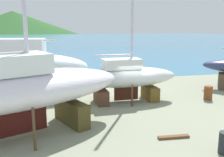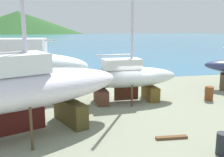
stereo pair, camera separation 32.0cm
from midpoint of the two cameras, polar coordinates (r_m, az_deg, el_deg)
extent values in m
plane|color=gray|center=(14.56, 9.99, -9.16)|extent=(45.36, 45.36, 0.00)
cube|color=teal|center=(79.85, -8.45, 7.83)|extent=(149.74, 111.21, 0.01)
cone|color=#285525|center=(178.75, -19.23, 9.36)|extent=(145.03, 145.03, 25.63)
cube|color=brown|center=(18.50, 8.70, -3.07)|extent=(0.76, 1.77, 0.94)
cube|color=brown|center=(17.49, -1.83, -3.81)|extent=(0.76, 1.77, 0.94)
cylinder|color=brown|center=(18.98, 2.50, -1.87)|extent=(0.12, 0.12, 1.39)
cylinder|color=brown|center=(16.77, 4.83, -3.72)|extent=(0.12, 0.12, 1.39)
ellipsoid|color=silver|center=(17.65, 3.63, 0.27)|extent=(6.98, 2.40, 1.30)
cube|color=#492112|center=(17.90, 3.59, -3.20)|extent=(1.66, 0.13, 0.91)
cube|color=silver|center=(17.39, 2.58, 3.17)|extent=(2.53, 1.39, 0.65)
cylinder|color=#B8B5C4|center=(17.45, 4.95, 15.32)|extent=(0.16, 0.16, 8.04)
cylinder|color=#BABABF|center=(17.18, 0.94, 5.00)|extent=(2.42, 0.19, 0.11)
cube|color=#483E1D|center=(14.13, -8.25, -7.09)|extent=(1.69, 2.69, 1.23)
cylinder|color=#473319|center=(14.77, -20.85, -5.69)|extent=(0.12, 0.12, 1.84)
cylinder|color=#4B3925|center=(11.49, -16.07, -10.32)|extent=(0.12, 0.12, 1.84)
ellipsoid|color=white|center=(12.76, -19.14, -2.34)|extent=(11.08, 7.25, 1.73)
cube|color=#481512|center=(13.17, -18.71, -8.57)|extent=(2.38, 1.09, 1.21)
cube|color=white|center=(12.40, -21.87, 2.80)|extent=(4.30, 3.33, 0.87)
cube|color=brown|center=(19.44, -12.61, -2.31)|extent=(1.05, 2.55, 1.07)
cylinder|color=brown|center=(18.39, -21.89, -2.53)|extent=(0.12, 0.12, 1.78)
cylinder|color=brown|center=(21.56, -19.15, -0.34)|extent=(0.12, 0.12, 1.78)
ellipsoid|color=silver|center=(19.73, -20.68, 2.33)|extent=(11.25, 4.65, 2.05)
cube|color=#431F1C|center=(20.06, -20.33, -2.57)|extent=(2.60, 0.46, 1.43)
cube|color=silver|center=(19.42, -19.43, 6.54)|extent=(4.16, 2.41, 1.02)
cylinder|color=silver|center=(19.19, -17.14, 7.80)|extent=(3.80, 0.69, 0.13)
cube|color=#387945|center=(17.65, -12.41, -4.06)|extent=(0.39, 0.32, 0.86)
cube|color=#2B6E42|center=(17.47, -12.51, -1.77)|extent=(0.50, 0.40, 0.59)
sphere|color=olive|center=(17.38, -12.57, -0.47)|extent=(0.22, 0.22, 0.22)
cylinder|color=#23272C|center=(11.81, 23.36, -12.71)|extent=(0.62, 0.62, 0.89)
cylinder|color=brown|center=(19.39, 20.48, -3.00)|extent=(0.80, 0.80, 0.94)
cube|color=brown|center=(12.73, 13.34, -12.17)|extent=(1.48, 0.33, 0.11)
camera|label=1|loc=(0.16, -89.47, 0.11)|focal=42.78mm
camera|label=2|loc=(0.16, 90.53, -0.11)|focal=42.78mm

